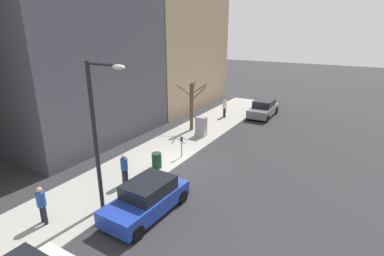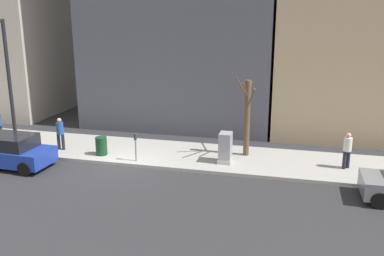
% 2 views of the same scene
% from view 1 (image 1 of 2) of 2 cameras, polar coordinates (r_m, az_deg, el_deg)
% --- Properties ---
extents(ground_plane, '(120.00, 120.00, 0.00)m').
position_cam_1_polar(ground_plane, '(18.25, -1.71, -6.88)').
color(ground_plane, '#2B2B2D').
extents(sidewalk, '(4.00, 36.00, 0.15)m').
position_cam_1_polar(sidewalk, '(19.26, -6.80, -5.35)').
color(sidewalk, '#9E9B93').
rests_on(sidewalk, ground).
extents(parked_car_grey, '(1.96, 4.22, 1.52)m').
position_cam_1_polar(parked_car_grey, '(28.51, 13.42, 3.62)').
color(parked_car_grey, slate).
rests_on(parked_car_grey, ground).
extents(parked_car_blue, '(2.05, 4.26, 1.52)m').
position_cam_1_polar(parked_car_blue, '(13.62, -8.56, -13.09)').
color(parked_car_blue, '#1E389E').
rests_on(parked_car_blue, ground).
extents(parking_meter, '(0.14, 0.10, 1.35)m').
position_cam_1_polar(parking_meter, '(18.52, -2.01, -3.19)').
color(parking_meter, slate).
rests_on(parking_meter, sidewalk).
extents(utility_box, '(0.83, 0.61, 1.43)m').
position_cam_1_polar(utility_box, '(22.31, 1.75, 0.29)').
color(utility_box, '#A8A399').
rests_on(utility_box, sidewalk).
extents(streetlamp, '(1.97, 0.32, 6.50)m').
position_cam_1_polar(streetlamp, '(12.65, -17.36, 0.12)').
color(streetlamp, black).
rests_on(streetlamp, sidewalk).
extents(bare_tree, '(2.73, 1.00, 3.96)m').
position_cam_1_polar(bare_tree, '(23.22, -0.04, 4.41)').
color(bare_tree, brown).
rests_on(bare_tree, sidewalk).
extents(trash_bin, '(0.56, 0.56, 0.90)m').
position_cam_1_polar(trash_bin, '(17.40, -6.74, -6.15)').
color(trash_bin, '#14381E').
rests_on(trash_bin, sidewalk).
extents(pedestrian_near_meter, '(0.36, 0.36, 1.66)m').
position_cam_1_polar(pedestrian_near_meter, '(27.14, 6.23, 4.04)').
color(pedestrian_near_meter, '#1E1E2D').
rests_on(pedestrian_near_meter, sidewalk).
extents(pedestrian_midblock, '(0.36, 0.40, 1.66)m').
position_cam_1_polar(pedestrian_midblock, '(15.72, -12.75, -7.35)').
color(pedestrian_midblock, '#1E1E2D').
rests_on(pedestrian_midblock, sidewalk).
extents(pedestrian_far_corner, '(0.40, 0.36, 1.66)m').
position_cam_1_polar(pedestrian_far_corner, '(13.91, -26.74, -12.66)').
color(pedestrian_far_corner, '#1E1E2D').
rests_on(pedestrian_far_corner, sidewalk).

